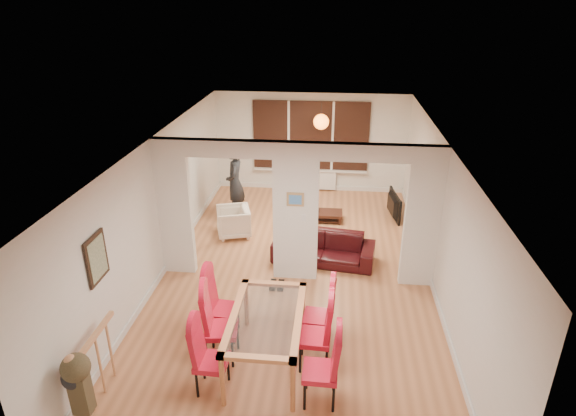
% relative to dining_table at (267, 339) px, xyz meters
% --- Properties ---
extents(floor, '(5.00, 9.00, 0.01)m').
position_rel_dining_table_xyz_m(floor, '(0.19, 2.37, -0.41)').
color(floor, '#BF784D').
rests_on(floor, ground).
extents(room_walls, '(5.00, 9.00, 2.60)m').
position_rel_dining_table_xyz_m(room_walls, '(0.19, 2.37, 0.89)').
color(room_walls, silver).
rests_on(room_walls, floor).
extents(divider_wall, '(5.00, 0.18, 2.60)m').
position_rel_dining_table_xyz_m(divider_wall, '(0.19, 2.37, 0.89)').
color(divider_wall, white).
rests_on(divider_wall, floor).
extents(bay_window_blinds, '(3.00, 0.08, 1.80)m').
position_rel_dining_table_xyz_m(bay_window_blinds, '(0.19, 6.81, 1.09)').
color(bay_window_blinds, black).
rests_on(bay_window_blinds, room_walls).
extents(radiator, '(1.40, 0.08, 0.50)m').
position_rel_dining_table_xyz_m(radiator, '(0.19, 6.77, -0.11)').
color(radiator, white).
rests_on(radiator, floor).
extents(pendant_light, '(0.36, 0.36, 0.36)m').
position_rel_dining_table_xyz_m(pendant_light, '(0.49, 5.67, 1.74)').
color(pendant_light, orange).
rests_on(pendant_light, room_walls).
extents(stair_newel, '(0.40, 1.20, 1.10)m').
position_rel_dining_table_xyz_m(stair_newel, '(-2.06, -0.83, 0.14)').
color(stair_newel, tan).
rests_on(stair_newel, floor).
extents(wall_poster, '(0.04, 0.52, 0.67)m').
position_rel_dining_table_xyz_m(wall_poster, '(-2.28, -0.03, 1.19)').
color(wall_poster, gray).
rests_on(wall_poster, room_walls).
extents(pillar_photo, '(0.30, 0.03, 0.25)m').
position_rel_dining_table_xyz_m(pillar_photo, '(0.19, 2.27, 1.19)').
color(pillar_photo, '#4C8CD8').
rests_on(pillar_photo, divider_wall).
extents(dining_table, '(0.99, 1.76, 0.82)m').
position_rel_dining_table_xyz_m(dining_table, '(0.00, 0.00, 0.00)').
color(dining_table, '#B97144').
rests_on(dining_table, floor).
extents(dining_chair_la, '(0.43, 0.43, 1.05)m').
position_rel_dining_table_xyz_m(dining_chair_la, '(-0.64, -0.56, 0.11)').
color(dining_chair_la, red).
rests_on(dining_chair_la, floor).
extents(dining_chair_lb, '(0.51, 0.51, 1.14)m').
position_rel_dining_table_xyz_m(dining_chair_lb, '(-0.66, 0.05, 0.16)').
color(dining_chair_lb, red).
rests_on(dining_chair_lb, floor).
extents(dining_chair_lc, '(0.48, 0.48, 1.11)m').
position_rel_dining_table_xyz_m(dining_chair_lc, '(-0.74, 0.54, 0.14)').
color(dining_chair_lc, red).
rests_on(dining_chair_lc, floor).
extents(dining_chair_ra, '(0.45, 0.45, 1.10)m').
position_rel_dining_table_xyz_m(dining_chair_ra, '(0.77, -0.62, 0.14)').
color(dining_chair_ra, red).
rests_on(dining_chair_ra, floor).
extents(dining_chair_rb, '(0.46, 0.46, 1.11)m').
position_rel_dining_table_xyz_m(dining_chair_rb, '(0.66, 0.04, 0.14)').
color(dining_chair_rb, red).
rests_on(dining_chair_rb, floor).
extents(dining_chair_rc, '(0.46, 0.46, 1.06)m').
position_rel_dining_table_xyz_m(dining_chair_rc, '(0.69, 0.53, 0.12)').
color(dining_chair_rc, red).
rests_on(dining_chair_rc, floor).
extents(sofa, '(2.06, 1.03, 0.58)m').
position_rel_dining_table_xyz_m(sofa, '(0.69, 3.00, -0.12)').
color(sofa, black).
rests_on(sofa, floor).
extents(armchair, '(0.86, 0.87, 0.65)m').
position_rel_dining_table_xyz_m(armchair, '(-1.30, 3.92, -0.09)').
color(armchair, '#F3E1CD').
rests_on(armchair, floor).
extents(person, '(0.68, 0.49, 1.73)m').
position_rel_dining_table_xyz_m(person, '(-1.43, 4.86, 0.45)').
color(person, black).
rests_on(person, floor).
extents(television, '(1.04, 0.27, 0.59)m').
position_rel_dining_table_xyz_m(television, '(2.19, 5.24, -0.12)').
color(television, black).
rests_on(television, floor).
extents(coffee_table, '(1.05, 0.71, 0.22)m').
position_rel_dining_table_xyz_m(coffee_table, '(0.59, 4.87, -0.30)').
color(coffee_table, '#361A12').
rests_on(coffee_table, floor).
extents(bottle, '(0.07, 0.07, 0.30)m').
position_rel_dining_table_xyz_m(bottle, '(0.44, 4.82, -0.04)').
color(bottle, '#143F19').
rests_on(bottle, coffee_table).
extents(bowl, '(0.20, 0.20, 0.05)m').
position_rel_dining_table_xyz_m(bowl, '(0.43, 4.89, -0.17)').
color(bowl, '#361A12').
rests_on(bowl, coffee_table).
extents(shoes, '(0.25, 0.27, 0.10)m').
position_rel_dining_table_xyz_m(shoes, '(-0.10, 1.93, -0.36)').
color(shoes, black).
rests_on(shoes, floor).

